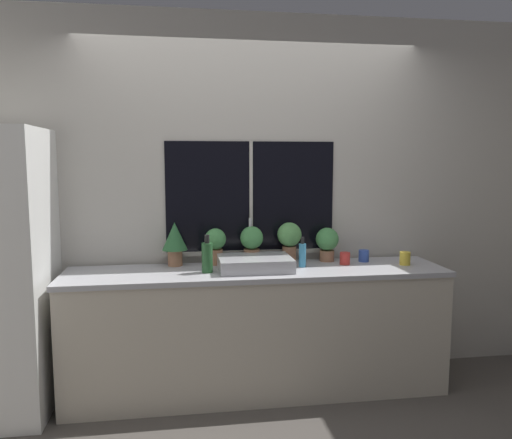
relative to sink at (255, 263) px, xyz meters
name	(u,v)px	position (x,y,z in m)	size (l,w,h in m)	color
ground_plane	(264,409)	(0.02, -0.28, -0.93)	(14.00, 14.00, 0.00)	#4C4742
wall_back	(250,199)	(0.02, 0.35, 0.42)	(8.00, 0.09, 2.70)	#BCB7AD
wall_right	(471,189)	(2.36, 1.22, 0.42)	(0.06, 7.00, 2.70)	#BCB7AD
counter	(257,330)	(0.02, 0.00, -0.49)	(2.65, 0.58, 0.88)	beige
sink	(255,263)	(0.00, 0.00, 0.00)	(0.50, 0.43, 0.33)	#ADADB2
potted_plant_far_left	(175,240)	(-0.55, 0.21, 0.14)	(0.18, 0.18, 0.31)	#9E6B4C
potted_plant_left	(215,243)	(-0.26, 0.21, 0.11)	(0.15, 0.15, 0.26)	#9E6B4C
potted_plant_center	(252,242)	(0.01, 0.21, 0.11)	(0.17, 0.17, 0.27)	#9E6B4C
potted_plant_right	(289,238)	(0.29, 0.21, 0.14)	(0.18, 0.18, 0.30)	#9E6B4C
potted_plant_far_right	(327,242)	(0.58, 0.21, 0.10)	(0.17, 0.17, 0.25)	#9E6B4C
soap_bottle	(302,255)	(0.35, 0.03, 0.04)	(0.05, 0.05, 0.21)	teal
bottle_tall	(207,257)	(-0.33, -0.04, 0.06)	(0.07, 0.07, 0.26)	#235128
mug_blue	(364,256)	(0.85, 0.15, 0.00)	(0.08, 0.08, 0.09)	#3351AD
mug_yellow	(405,258)	(1.10, -0.01, 0.00)	(0.08, 0.08, 0.10)	gold
mug_red	(345,258)	(0.67, 0.07, 0.00)	(0.07, 0.07, 0.09)	#B72D28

